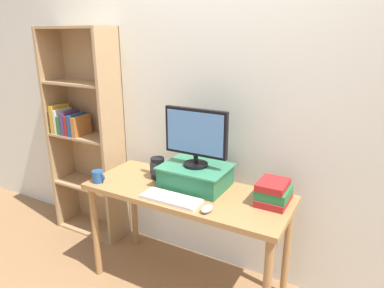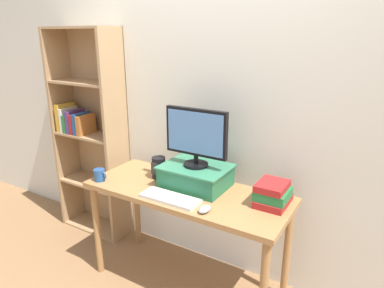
% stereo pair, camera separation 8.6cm
% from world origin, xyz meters
% --- Properties ---
extents(ground_plane, '(12.00, 12.00, 0.00)m').
position_xyz_m(ground_plane, '(0.00, 0.00, 0.00)').
color(ground_plane, olive).
extents(back_wall, '(7.00, 0.08, 2.60)m').
position_xyz_m(back_wall, '(0.00, 0.41, 1.30)').
color(back_wall, silver).
rests_on(back_wall, ground_plane).
extents(desk, '(1.42, 0.57, 0.77)m').
position_xyz_m(desk, '(0.00, 0.00, 0.67)').
color(desk, '#9E7042').
rests_on(desk, ground_plane).
extents(bookshelf_unit, '(0.68, 0.28, 1.85)m').
position_xyz_m(bookshelf_unit, '(-1.18, 0.25, 0.94)').
color(bookshelf_unit, tan).
rests_on(bookshelf_unit, ground_plane).
extents(riser_box, '(0.46, 0.36, 0.15)m').
position_xyz_m(riser_box, '(0.02, 0.09, 0.85)').
color(riser_box, '#1E6642').
rests_on(riser_box, desk).
extents(computer_monitor, '(0.46, 0.17, 0.40)m').
position_xyz_m(computer_monitor, '(0.02, 0.09, 1.14)').
color(computer_monitor, black).
rests_on(computer_monitor, riser_box).
extents(keyboard, '(0.40, 0.15, 0.02)m').
position_xyz_m(keyboard, '(-0.01, -0.18, 0.78)').
color(keyboard, silver).
rests_on(keyboard, desk).
extents(computer_mouse, '(0.06, 0.10, 0.04)m').
position_xyz_m(computer_mouse, '(0.25, -0.20, 0.79)').
color(computer_mouse, '#99999E').
rests_on(computer_mouse, desk).
extents(book_stack, '(0.19, 0.26, 0.15)m').
position_xyz_m(book_stack, '(0.57, 0.10, 0.84)').
color(book_stack, maroon).
rests_on(book_stack, desk).
extents(coffee_mug, '(0.11, 0.08, 0.09)m').
position_xyz_m(coffee_mug, '(-0.62, -0.19, 0.81)').
color(coffee_mug, '#234C84').
rests_on(coffee_mug, desk).
extents(desk_speaker, '(0.10, 0.10, 0.16)m').
position_xyz_m(desk_speaker, '(-0.29, 0.07, 0.85)').
color(desk_speaker, black).
rests_on(desk_speaker, desk).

